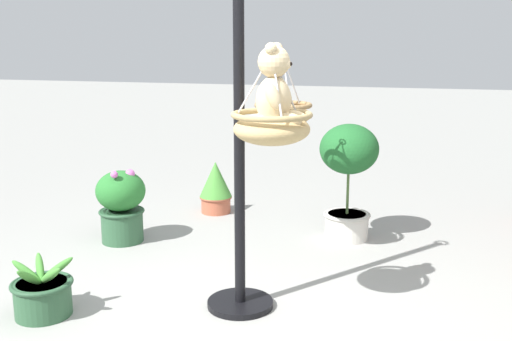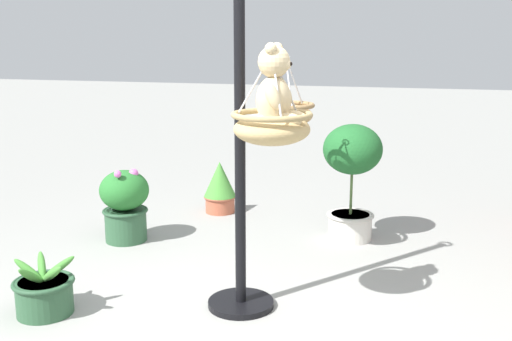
{
  "view_description": "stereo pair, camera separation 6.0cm",
  "coord_description": "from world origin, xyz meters",
  "px_view_note": "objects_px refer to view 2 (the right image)",
  "views": [
    {
      "loc": [
        3.28,
        1.01,
        1.74
      ],
      "look_at": [
        -0.04,
        0.05,
        0.98
      ],
      "focal_mm": 41.87,
      "sensor_mm": 36.0,
      "label": 1
    },
    {
      "loc": [
        3.27,
        1.07,
        1.74
      ],
      "look_at": [
        -0.04,
        0.05,
        0.98
      ],
      "focal_mm": 41.87,
      "sensor_mm": 36.0,
      "label": 2
    }
  ],
  "objects_px": {
    "potted_plant_conical_shrub": "(125,203)",
    "hanging_basket_left_high": "(286,113)",
    "teddy_bear": "(276,91)",
    "potted_plant_small_succulent": "(352,170)",
    "display_pole_central": "(240,200)",
    "potted_plant_flowering_red": "(220,187)",
    "potted_plant_tall_leafy": "(44,292)",
    "hanging_basket_with_teddy": "(272,126)"
  },
  "relations": [
    {
      "from": "potted_plant_flowering_red",
      "to": "potted_plant_small_succulent",
      "type": "bearing_deg",
      "value": 71.81
    },
    {
      "from": "display_pole_central",
      "to": "teddy_bear",
      "type": "height_order",
      "value": "display_pole_central"
    },
    {
      "from": "potted_plant_small_succulent",
      "to": "display_pole_central",
      "type": "bearing_deg",
      "value": -17.07
    },
    {
      "from": "hanging_basket_left_high",
      "to": "potted_plant_small_succulent",
      "type": "bearing_deg",
      "value": 150.31
    },
    {
      "from": "hanging_basket_left_high",
      "to": "potted_plant_flowering_red",
      "type": "relative_size",
      "value": 0.99
    },
    {
      "from": "potted_plant_small_succulent",
      "to": "potted_plant_conical_shrub",
      "type": "bearing_deg",
      "value": -71.75
    },
    {
      "from": "hanging_basket_with_teddy",
      "to": "potted_plant_conical_shrub",
      "type": "distance_m",
      "value": 2.19
    },
    {
      "from": "potted_plant_conical_shrub",
      "to": "hanging_basket_left_high",
      "type": "bearing_deg",
      "value": 85.79
    },
    {
      "from": "display_pole_central",
      "to": "teddy_bear",
      "type": "distance_m",
      "value": 0.78
    },
    {
      "from": "display_pole_central",
      "to": "hanging_basket_left_high",
      "type": "bearing_deg",
      "value": 175.13
    },
    {
      "from": "teddy_bear",
      "to": "potted_plant_tall_leafy",
      "type": "height_order",
      "value": "teddy_bear"
    },
    {
      "from": "hanging_basket_with_teddy",
      "to": "potted_plant_tall_leafy",
      "type": "distance_m",
      "value": 1.84
    },
    {
      "from": "potted_plant_tall_leafy",
      "to": "potted_plant_conical_shrub",
      "type": "xyz_separation_m",
      "value": [
        -1.45,
        -0.22,
        0.2
      ]
    },
    {
      "from": "hanging_basket_with_teddy",
      "to": "hanging_basket_left_high",
      "type": "bearing_deg",
      "value": -170.2
    },
    {
      "from": "teddy_bear",
      "to": "potted_plant_flowering_red",
      "type": "bearing_deg",
      "value": -151.72
    },
    {
      "from": "teddy_bear",
      "to": "hanging_basket_left_high",
      "type": "xyz_separation_m",
      "value": [
        -1.02,
        -0.2,
        -0.25
      ]
    },
    {
      "from": "potted_plant_tall_leafy",
      "to": "hanging_basket_left_high",
      "type": "bearing_deg",
      "value": 136.89
    },
    {
      "from": "teddy_bear",
      "to": "potted_plant_conical_shrub",
      "type": "xyz_separation_m",
      "value": [
        -1.13,
        -1.67,
        -1.11
      ]
    },
    {
      "from": "hanging_basket_left_high",
      "to": "potted_plant_tall_leafy",
      "type": "xyz_separation_m",
      "value": [
        1.34,
        -1.26,
        -1.05
      ]
    },
    {
      "from": "teddy_bear",
      "to": "potted_plant_flowering_red",
      "type": "height_order",
      "value": "teddy_bear"
    },
    {
      "from": "display_pole_central",
      "to": "potted_plant_flowering_red",
      "type": "distance_m",
      "value": 2.31
    },
    {
      "from": "display_pole_central",
      "to": "hanging_basket_left_high",
      "type": "distance_m",
      "value": 0.99
    },
    {
      "from": "hanging_basket_left_high",
      "to": "potted_plant_tall_leafy",
      "type": "bearing_deg",
      "value": -43.11
    },
    {
      "from": "teddy_bear",
      "to": "potted_plant_conical_shrub",
      "type": "bearing_deg",
      "value": -123.96
    },
    {
      "from": "display_pole_central",
      "to": "potted_plant_flowering_red",
      "type": "height_order",
      "value": "display_pole_central"
    },
    {
      "from": "teddy_bear",
      "to": "potted_plant_conical_shrub",
      "type": "relative_size",
      "value": 0.72
    },
    {
      "from": "potted_plant_small_succulent",
      "to": "potted_plant_conical_shrub",
      "type": "height_order",
      "value": "potted_plant_small_succulent"
    },
    {
      "from": "display_pole_central",
      "to": "potted_plant_tall_leafy",
      "type": "height_order",
      "value": "display_pole_central"
    },
    {
      "from": "teddy_bear",
      "to": "potted_plant_small_succulent",
      "type": "xyz_separation_m",
      "value": [
        -1.75,
        0.22,
        -0.82
      ]
    },
    {
      "from": "display_pole_central",
      "to": "teddy_bear",
      "type": "bearing_deg",
      "value": 61.23
    },
    {
      "from": "potted_plant_tall_leafy",
      "to": "potted_plant_conical_shrub",
      "type": "height_order",
      "value": "potted_plant_conical_shrub"
    },
    {
      "from": "hanging_basket_left_high",
      "to": "potted_plant_small_succulent",
      "type": "relative_size",
      "value": 0.51
    },
    {
      "from": "hanging_basket_left_high",
      "to": "potted_plant_tall_leafy",
      "type": "distance_m",
      "value": 2.12
    },
    {
      "from": "teddy_bear",
      "to": "potted_plant_small_succulent",
      "type": "distance_m",
      "value": 1.95
    },
    {
      "from": "hanging_basket_with_teddy",
      "to": "potted_plant_conical_shrub",
      "type": "height_order",
      "value": "hanging_basket_with_teddy"
    },
    {
      "from": "display_pole_central",
      "to": "potted_plant_conical_shrub",
      "type": "xyz_separation_m",
      "value": [
        -0.98,
        -1.4,
        -0.4
      ]
    },
    {
      "from": "hanging_basket_left_high",
      "to": "potted_plant_flowering_red",
      "type": "xyz_separation_m",
      "value": [
        -1.2,
        -0.99,
        -0.93
      ]
    },
    {
      "from": "potted_plant_flowering_red",
      "to": "potted_plant_conical_shrub",
      "type": "height_order",
      "value": "potted_plant_conical_shrub"
    },
    {
      "from": "potted_plant_small_succulent",
      "to": "potted_plant_conical_shrub",
      "type": "distance_m",
      "value": 2.01
    },
    {
      "from": "potted_plant_flowering_red",
      "to": "hanging_basket_with_teddy",
      "type": "bearing_deg",
      "value": 27.81
    },
    {
      "from": "hanging_basket_with_teddy",
      "to": "potted_plant_small_succulent",
      "type": "height_order",
      "value": "hanging_basket_with_teddy"
    },
    {
      "from": "teddy_bear",
      "to": "potted_plant_small_succulent",
      "type": "height_order",
      "value": "teddy_bear"
    }
  ]
}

